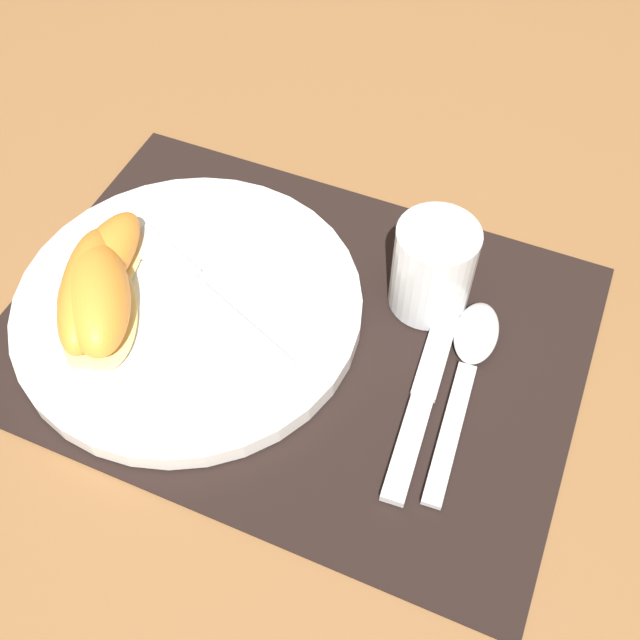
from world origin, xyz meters
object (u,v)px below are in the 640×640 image
citrus_wedge_0 (101,266)px  citrus_wedge_2 (98,300)px  plate (189,306)px  citrus_wedge_1 (89,292)px  knife (428,380)px  fork (195,287)px  juice_glass (432,271)px  spoon (470,358)px

citrus_wedge_0 → citrus_wedge_2: bearing=-59.4°
plate → citrus_wedge_1: (-0.06, -0.03, 0.03)m
knife → fork: (-0.19, 0.00, 0.02)m
plate → juice_glass: bearing=26.8°
plate → spoon: 0.22m
knife → citrus_wedge_1: citrus_wedge_1 is taller
knife → citrus_wedge_0: bearing=-176.2°
spoon → citrus_wedge_1: size_ratio=1.38×
fork → citrus_wedge_1: (-0.06, -0.05, 0.02)m
plate → citrus_wedge_0: citrus_wedge_0 is taller
plate → citrus_wedge_2: (-0.05, -0.04, 0.03)m
spoon → citrus_wedge_2: size_ratio=1.45×
knife → fork: bearing=179.7°
spoon → fork: size_ratio=0.98×
citrus_wedge_1 → citrus_wedge_2: 0.01m
juice_glass → citrus_wedge_0: juice_glass is taller
fork → citrus_wedge_0: (-0.07, -0.02, 0.01)m
juice_glass → citrus_wedge_0: size_ratio=0.66×
plate → knife: size_ratio=1.28×
plate → citrus_wedge_0: size_ratio=2.30×
spoon → citrus_wedge_1: 0.29m
plate → citrus_wedge_2: bearing=-143.6°
citrus_wedge_2 → citrus_wedge_1: bearing=157.5°
plate → spoon: size_ratio=1.54×
knife → citrus_wedge_1: bearing=-170.1°
spoon → citrus_wedge_1: bearing=-165.0°
knife → citrus_wedge_0: citrus_wedge_0 is taller
spoon → citrus_wedge_2: bearing=-163.5°
citrus_wedge_0 → citrus_wedge_2: (0.02, -0.03, 0.00)m
citrus_wedge_0 → citrus_wedge_1: bearing=-73.7°
knife → fork: size_ratio=1.18×
citrus_wedge_0 → citrus_wedge_2: 0.04m
knife → spoon: 0.04m
spoon → citrus_wedge_0: size_ratio=1.50×
plate → juice_glass: juice_glass is taller
knife → citrus_wedge_2: bearing=-168.7°
juice_glass → spoon: (0.05, -0.04, -0.03)m
fork → citrus_wedge_0: 0.07m
plate → knife: bearing=3.2°
fork → citrus_wedge_2: (-0.05, -0.05, 0.02)m
plate → citrus_wedge_2: citrus_wedge_2 is taller
fork → citrus_wedge_1: 0.08m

